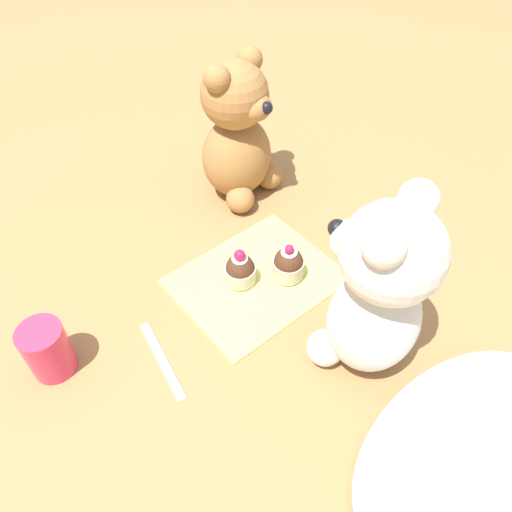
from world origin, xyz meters
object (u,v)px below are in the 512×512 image
teddy_bear_tan (238,135)px  cupcake_near_tan_bear (240,270)px  cupcake_near_cream_bear (288,264)px  teddy_bear_cream (378,290)px  teaspoon (162,360)px  juice_glass (48,350)px

teddy_bear_tan → cupcake_near_tan_bear: (0.14, 0.17, -0.09)m
teddy_bear_tan → cupcake_near_cream_bear: 0.24m
cupcake_near_cream_bear → cupcake_near_tan_bear: (0.06, -0.04, -0.00)m
teddy_bear_cream → teddy_bear_tan: teddy_bear_cream is taller
cupcake_near_cream_bear → cupcake_near_tan_bear: bearing=-31.9°
teddy_bear_cream → teaspoon: size_ratio=1.98×
cupcake_near_cream_bear → teaspoon: bearing=0.6°
cupcake_near_cream_bear → teaspoon: size_ratio=0.47×
cupcake_near_tan_bear → teaspoon: bearing=13.7°
teddy_bear_cream → cupcake_near_tan_bear: size_ratio=4.22×
cupcake_near_cream_bear → cupcake_near_tan_bear: 0.07m
cupcake_near_cream_bear → teddy_bear_cream: bearing=86.6°
teddy_bear_cream → cupcake_near_cream_bear: bearing=-108.5°
juice_glass → cupcake_near_tan_bear: bearing=171.3°
cupcake_near_tan_bear → teaspoon: size_ratio=0.47×
teddy_bear_tan → teaspoon: (0.31, 0.22, -0.12)m
cupcake_near_cream_bear → juice_glass: 0.35m
cupcake_near_tan_bear → cupcake_near_cream_bear: bearing=148.1°
teddy_bear_cream → cupcake_near_tan_bear: teddy_bear_cream is taller
cupcake_near_cream_bear → juice_glass: juice_glass is taller
cupcake_near_tan_bear → teddy_bear_cream: bearing=104.6°
teddy_bear_cream → juice_glass: (0.34, -0.25, -0.09)m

